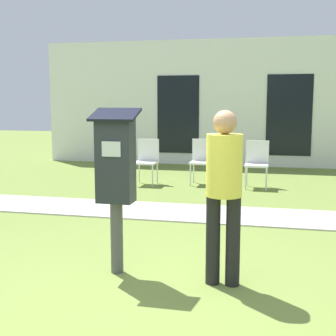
{
  "coord_description": "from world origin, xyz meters",
  "views": [
    {
      "loc": [
        1.06,
        -3.64,
        1.66
      ],
      "look_at": [
        0.12,
        0.48,
        1.05
      ],
      "focal_mm": 50.0,
      "sensor_mm": 36.0,
      "label": 1
    }
  ],
  "objects_px": {
    "outdoor_chair_left": "(147,158)",
    "outdoor_chair_right": "(257,160)",
    "person_standing": "(224,184)",
    "outdoor_chair_middle": "(202,158)",
    "parking_meter": "(116,169)"
  },
  "relations": [
    {
      "from": "person_standing",
      "to": "outdoor_chair_middle",
      "type": "relative_size",
      "value": 1.76
    },
    {
      "from": "outdoor_chair_left",
      "to": "outdoor_chair_right",
      "type": "bearing_deg",
      "value": -11.37
    },
    {
      "from": "outdoor_chair_left",
      "to": "outdoor_chair_middle",
      "type": "relative_size",
      "value": 1.0
    },
    {
      "from": "person_standing",
      "to": "outdoor_chair_middle",
      "type": "bearing_deg",
      "value": 124.44
    },
    {
      "from": "person_standing",
      "to": "outdoor_chair_right",
      "type": "distance_m",
      "value": 4.99
    },
    {
      "from": "person_standing",
      "to": "outdoor_chair_right",
      "type": "xyz_separation_m",
      "value": [
        0.11,
        4.98,
        -0.4
      ]
    },
    {
      "from": "person_standing",
      "to": "outdoor_chair_middle",
      "type": "distance_m",
      "value": 5.22
    },
    {
      "from": "parking_meter",
      "to": "person_standing",
      "type": "bearing_deg",
      "value": -4.04
    },
    {
      "from": "outdoor_chair_right",
      "to": "person_standing",
      "type": "bearing_deg",
      "value": -103.47
    },
    {
      "from": "person_standing",
      "to": "outdoor_chair_left",
      "type": "height_order",
      "value": "person_standing"
    },
    {
      "from": "person_standing",
      "to": "outdoor_chair_right",
      "type": "bearing_deg",
      "value": 112.43
    },
    {
      "from": "person_standing",
      "to": "outdoor_chair_left",
      "type": "bearing_deg",
      "value": 136.56
    },
    {
      "from": "outdoor_chair_left",
      "to": "outdoor_chair_middle",
      "type": "distance_m",
      "value": 1.11
    },
    {
      "from": "outdoor_chair_left",
      "to": "outdoor_chair_right",
      "type": "height_order",
      "value": "same"
    },
    {
      "from": "person_standing",
      "to": "outdoor_chair_right",
      "type": "relative_size",
      "value": 1.76
    }
  ]
}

